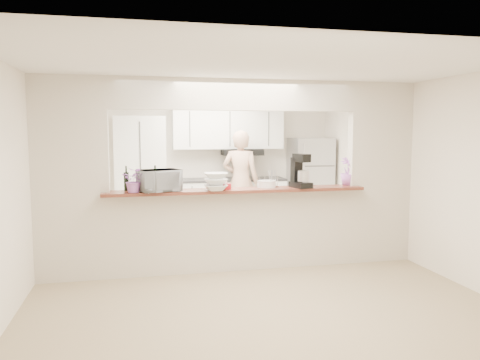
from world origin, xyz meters
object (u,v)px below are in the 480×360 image
object	(u,v)px
refrigerator	(310,182)
stand_mixer	(300,172)
toaster_oven	(159,181)
person	(241,182)

from	to	relation	value
refrigerator	stand_mixer	size ratio (longest dim) A/B	3.79
toaster_oven	person	size ratio (longest dim) A/B	0.27
toaster_oven	person	xyz separation A→B (m)	(1.57, 2.40, -0.30)
stand_mixer	person	distance (m)	2.44
refrigerator	toaster_oven	size ratio (longest dim) A/B	3.47
stand_mixer	person	world-z (taller)	person
refrigerator	toaster_oven	world-z (taller)	refrigerator
refrigerator	person	xyz separation A→B (m)	(-1.47, -0.35, 0.07)
stand_mixer	person	xyz separation A→B (m)	(-0.27, 2.40, -0.37)
person	refrigerator	bearing A→B (deg)	-141.09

